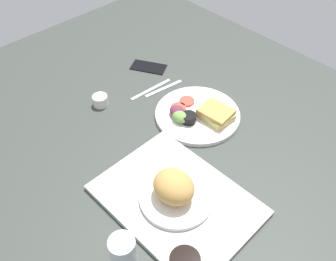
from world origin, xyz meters
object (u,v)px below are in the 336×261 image
Objects in this scene: serving_tray at (176,200)px; cell_phone at (149,67)px; plate_with_salad at (198,114)px; espresso_cup at (100,100)px; bread_plate_near at (175,190)px; knife at (151,89)px; fork at (164,88)px; drinking_glass at (123,253)px.

cell_phone is (55.67, -38.15, -0.40)cm from serving_tray.
plate_with_salad is 5.45× the size of espresso_cup.
plate_with_salad is at bearing 138.38° from cell_phone.
bread_plate_near reaches higher than plate_with_salad.
espresso_cup is at bearing -14.73° from knife.
fork is at bearing -39.55° from bread_plate_near.
cell_phone is (5.46, -28.53, -1.60)cm from espresso_cup.
knife is (-6.28, -19.49, -1.75)cm from espresso_cup.
fork is (45.29, -55.80, -5.25)cm from drinking_glass.
knife is at bearing -107.86° from espresso_cup.
bread_plate_near reaches higher than knife.
plate_with_salad is at bearing -57.37° from bread_plate_near.
knife is 14.82cm from cell_phone.
knife is (43.93, -29.11, -0.55)cm from serving_tray.
serving_tray is 36.81cm from plate_with_salad.
cell_phone is (11.74, -9.04, 0.15)cm from knife.
plate_with_salad is 1.61× the size of knife.
serving_tray is at bearing 123.45° from plate_with_salad.
espresso_cup is 0.33× the size of fork.
bread_plate_near is 1.13× the size of knife.
espresso_cup is at bearing -13.68° from fork.
fork and knife have the same top height.
plate_with_salad is at bearing 91.23° from fork.
bread_plate_near reaches higher than fork.
cell_phone is (35.38, -7.45, -1.23)cm from plate_with_salad.
bread_plate_near reaches higher than cell_phone.
espresso_cup is 0.39× the size of cell_phone.
fork is (40.54, -33.47, -5.22)cm from bread_plate_near.
fork is (-9.28, -23.49, -1.75)cm from espresso_cup.
knife is (48.29, -51.80, -5.25)cm from drinking_glass.
fork is (20.65, -2.40, -1.38)cm from plate_with_salad.
drinking_glass is at bearing 104.88° from cell_phone.
serving_tray reaches higher than fork.
bread_plate_near is 22.82cm from drinking_glass.
drinking_glass is 0.76× the size of cell_phone.
bread_plate_near reaches higher than espresso_cup.
fork is 1.18× the size of cell_phone.
serving_tray is 3.13× the size of cell_phone.
drinking_glass is (-4.75, 22.32, 0.03)cm from bread_plate_near.
espresso_cup reaches higher than serving_tray.
plate_with_salad reaches higher than fork.
bread_plate_near is 0.71× the size of plate_with_salad.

